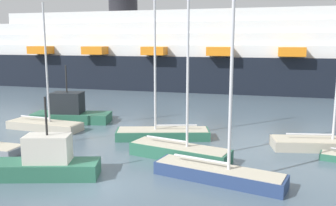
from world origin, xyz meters
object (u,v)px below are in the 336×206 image
fishing_boat_0 (45,162)px  sailboat_2 (180,149)px  cruise_ship (224,55)px  sailboat_5 (324,142)px  sailboat_6 (218,171)px  sailboat_4 (45,124)px  sailboat_3 (163,132)px  fishing_boat_1 (70,111)px

fishing_boat_0 → sailboat_2: bearing=21.8°
cruise_ship → sailboat_5: bearing=-71.2°
sailboat_6 → cruise_ship: size_ratio=0.11×
sailboat_2 → sailboat_4: 14.08m
sailboat_3 → sailboat_5: 12.01m
sailboat_6 → fishing_boat_1: bearing=158.2°
fishing_boat_0 → sailboat_3: bearing=50.5°
fishing_boat_0 → fishing_boat_1: fishing_boat_1 is taller
sailboat_3 → cruise_ship: bearing=-108.3°
sailboat_2 → sailboat_5: sailboat_2 is taller
fishing_boat_0 → sailboat_6: bearing=-4.0°
sailboat_3 → fishing_boat_0: (-4.27, -9.60, 0.31)m
sailboat_5 → sailboat_4: bearing=169.7°
sailboat_3 → sailboat_4: size_ratio=1.18×
sailboat_6 → fishing_boat_1: sailboat_6 is taller
sailboat_3 → sailboat_5: bearing=165.3°
sailboat_2 → sailboat_3: size_ratio=1.04×
sailboat_5 → fishing_boat_1: bearing=161.2°
sailboat_5 → sailboat_6: bearing=-140.6°
cruise_ship → sailboat_4: bearing=-110.4°
sailboat_4 → sailboat_6: (16.19, -7.85, 0.05)m
sailboat_4 → sailboat_3: bearing=3.9°
sailboat_4 → fishing_boat_1: 3.39m
sailboat_3 → sailboat_2: bearing=102.5°
sailboat_6 → fishing_boat_0: 9.82m
sailboat_6 → sailboat_3: bearing=138.8°
sailboat_3 → sailboat_6: size_ratio=1.16×
sailboat_2 → cruise_ship: 37.13m
fishing_boat_0 → fishing_boat_1: size_ratio=0.85×
cruise_ship → sailboat_2: bearing=-87.9°
sailboat_2 → cruise_ship: bearing=105.5°
sailboat_3 → fishing_boat_1: bearing=-34.8°
cruise_ship → fishing_boat_0: bearing=-97.2°
sailboat_5 → cruise_ship: (-10.60, 32.06, 5.00)m
sailboat_2 → sailboat_3: bearing=132.3°
sailboat_3 → sailboat_4: bearing=-17.0°
sailboat_2 → cruise_ship: (-1.01, 36.78, 4.92)m
fishing_boat_0 → cruise_ship: (5.67, 41.89, 4.68)m
sailboat_5 → sailboat_2: bearing=-164.1°
sailboat_4 → fishing_boat_1: size_ratio=1.41×
sailboat_3 → fishing_boat_0: sailboat_3 is taller
sailboat_4 → sailboat_6: sailboat_6 is taller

